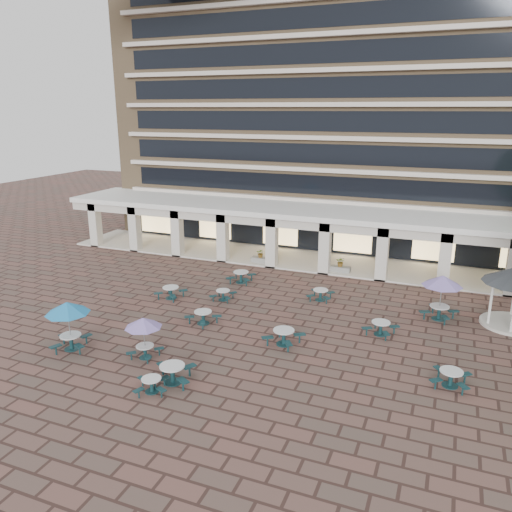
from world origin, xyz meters
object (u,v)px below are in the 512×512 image
object	(u,v)px
picnic_table_2	(152,384)
planter_left	(261,258)
picnic_table_1	(172,372)
planter_right	(340,267)

from	to	relation	value
picnic_table_2	planter_left	distance (m)	19.64
picnic_table_1	planter_right	size ratio (longest dim) A/B	1.52
picnic_table_1	picnic_table_2	xyz separation A→B (m)	(-0.46, -1.01, -0.12)
planter_left	planter_right	world-z (taller)	planter_right
picnic_table_2	planter_left	bearing A→B (deg)	72.32
picnic_table_1	picnic_table_2	bearing A→B (deg)	-130.56
picnic_table_1	picnic_table_2	world-z (taller)	picnic_table_1
picnic_table_1	planter_right	xyz separation A→B (m)	(3.60, 18.48, -0.02)
planter_left	planter_right	size ratio (longest dim) A/B	1.00
picnic_table_1	planter_left	world-z (taller)	planter_left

